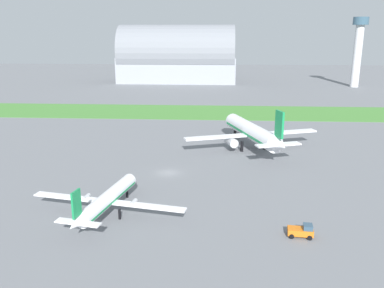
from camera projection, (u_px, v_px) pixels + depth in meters
name	position (u px, v px, depth m)	size (l,w,h in m)	color
ground_plane	(168.00, 173.00, 84.75)	(600.00, 600.00, 0.00)	slate
grass_taxiway_strip	(190.00, 112.00, 149.75)	(360.00, 28.00, 0.08)	#478438
airplane_foreground_turboprop	(107.00, 199.00, 64.24)	(25.91, 22.30, 7.83)	white
airplane_midfield_jet	(252.00, 132.00, 100.71)	(33.98, 33.69, 12.41)	white
pushback_tug_near_gate	(302.00, 231.00, 58.03)	(3.77, 2.39, 1.95)	orange
hangar_distant	(177.00, 57.00, 238.33)	(68.38, 31.23, 33.09)	#9399A3
control_tower	(358.00, 46.00, 213.57)	(8.00, 8.00, 36.51)	silver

